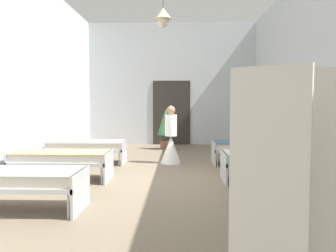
% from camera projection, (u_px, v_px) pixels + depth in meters
% --- Properties ---
extents(ground_plane, '(6.84, 12.80, 0.10)m').
position_uv_depth(ground_plane, '(166.00, 183.00, 6.59)').
color(ground_plane, '#7A6B56').
extents(room_shell, '(6.64, 12.40, 4.56)m').
position_uv_depth(room_shell, '(168.00, 71.00, 7.79)').
color(room_shell, silver).
rests_on(room_shell, ground).
extents(bed_left_row_0, '(1.90, 0.84, 0.57)m').
position_uv_depth(bed_left_row_0, '(16.00, 180.00, 4.72)').
color(bed_left_row_0, '#B7BCC1').
rests_on(bed_left_row_0, ground).
extents(bed_right_row_0, '(1.90, 0.84, 0.57)m').
position_uv_depth(bed_right_row_0, '(311.00, 182.00, 4.60)').
color(bed_right_row_0, '#B7BCC1').
rests_on(bed_right_row_0, ground).
extents(bed_left_row_1, '(1.90, 0.84, 0.57)m').
position_uv_depth(bed_left_row_1, '(62.00, 158.00, 6.62)').
color(bed_left_row_1, '#B7BCC1').
rests_on(bed_left_row_1, ground).
extents(bed_right_row_1, '(1.90, 0.84, 0.57)m').
position_uv_depth(bed_right_row_1, '(272.00, 159.00, 6.50)').
color(bed_right_row_1, '#B7BCC1').
rests_on(bed_right_row_1, ground).
extents(bed_left_row_2, '(1.90, 0.84, 0.57)m').
position_uv_depth(bed_left_row_2, '(88.00, 146.00, 8.51)').
color(bed_left_row_2, '#B7BCC1').
rests_on(bed_left_row_2, ground).
extents(bed_right_row_2, '(1.90, 0.84, 0.57)m').
position_uv_depth(bed_right_row_2, '(251.00, 147.00, 8.39)').
color(bed_right_row_2, '#B7BCC1').
rests_on(bed_right_row_2, ground).
extents(nurse_near_aisle, '(0.52, 0.52, 1.49)m').
position_uv_depth(nurse_near_aisle, '(171.00, 143.00, 8.54)').
color(nurse_near_aisle, white).
rests_on(nurse_near_aisle, ground).
extents(potted_plant, '(0.55, 0.55, 1.37)m').
position_uv_depth(potted_plant, '(166.00, 125.00, 11.22)').
color(potted_plant, brown).
rests_on(potted_plant, ground).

